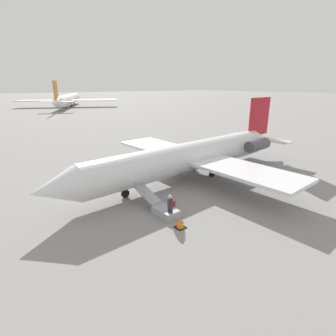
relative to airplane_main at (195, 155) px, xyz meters
name	(u,v)px	position (x,y,z in m)	size (l,w,h in m)	color
ground_plane	(187,178)	(0.92, 0.05, -2.12)	(600.00, 600.00, 0.00)	gray
airplane_main	(195,155)	(0.00, 0.00, 0.00)	(27.58, 20.54, 7.08)	silver
airplane_far_center	(68,99)	(-17.16, -91.84, 0.76)	(36.20, 45.56, 9.71)	white
boarding_stairs	(162,208)	(7.02, 4.25, -1.74)	(1.23, 4.06, 1.74)	#99999E
passenger	(170,205)	(7.08, 5.31, -1.12)	(0.36, 0.55, 1.74)	#23232D
traffic_cone_near_stairs	(180,223)	(7.24, 6.51, -1.80)	(0.64, 0.64, 0.70)	black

